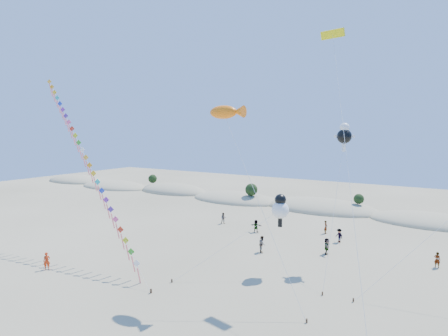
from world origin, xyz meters
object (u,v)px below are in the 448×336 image
at_px(flyer_foreground, 47,261).
at_px(fish_kite, 227,112).
at_px(parafoil_kite, 333,40).
at_px(kite_train, 84,155).

bearing_deg(flyer_foreground, fish_kite, -34.31).
height_order(fish_kite, parafoil_kite, parafoil_kite).
bearing_deg(flyer_foreground, parafoil_kite, -25.33).
distance_m(fish_kite, parafoil_kite, 11.10).
xyz_separation_m(parafoil_kite, flyer_foreground, (-22.73, -12.28, -19.76)).
height_order(kite_train, fish_kite, kite_train).
xyz_separation_m(kite_train, flyer_foreground, (1.64, -5.89, -9.51)).
bearing_deg(kite_train, parafoil_kite, 14.69).
bearing_deg(fish_kite, flyer_foreground, -160.60).
distance_m(kite_train, flyer_foreground, 11.31).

